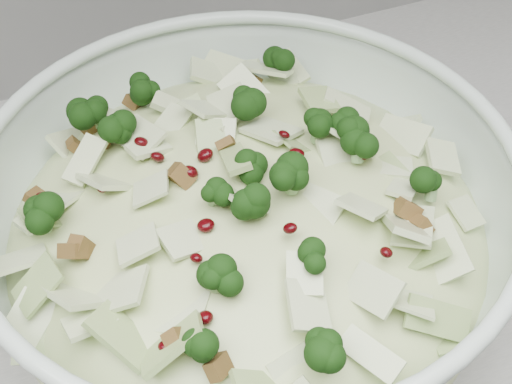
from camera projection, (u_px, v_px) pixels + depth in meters
counter at (384, 368)px, 1.09m from camera, size 3.60×0.60×0.90m
mixing_bowl at (248, 234)px, 0.57m from camera, size 0.45×0.45×0.17m
salad at (247, 211)px, 0.55m from camera, size 0.42×0.42×0.17m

